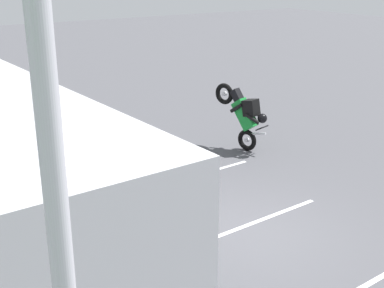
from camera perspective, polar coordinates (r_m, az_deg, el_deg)
The scene contains 9 objects.
ground_plane at distance 10.14m, azimuth 5.10°, elevation -9.77°, with size 80.00×80.00×0.00m, color #4C4C51.
spectator_far_left at distance 8.88m, azimuth -2.39°, elevation -6.68°, with size 0.58×0.33×1.72m.
spectator_left at distance 9.56m, azimuth -6.38°, elevation -4.95°, with size 0.58×0.35×1.70m.
spectator_centre at distance 10.73m, azimuth -9.39°, elevation -2.27°, with size 0.57×0.38×1.72m.
spectator_right at distance 11.55m, azimuth -12.62°, elevation -0.65°, with size 0.58×0.34×1.79m.
parked_motorcycle_silver at distance 12.33m, azimuth -17.10°, elevation -2.69°, with size 2.02×0.73×0.99m.
stunt_motorcycle at distance 14.25m, azimuth 5.73°, elevation 3.45°, with size 1.84×0.79×1.90m.
bay_line_b at distance 10.48m, azimuth 6.49°, elevation -8.79°, with size 0.27×3.67×0.01m.
bay_line_c at distance 12.42m, azimuth -1.44°, elevation -4.04°, with size 0.30×4.28×0.01m.
Camera 1 is at (-6.85, 5.65, 4.89)m, focal length 48.16 mm.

